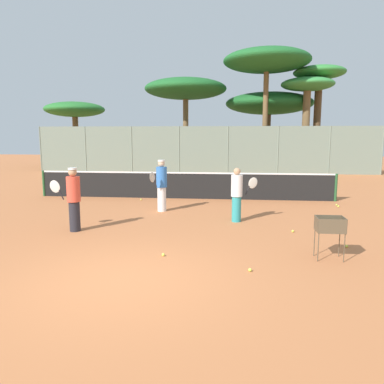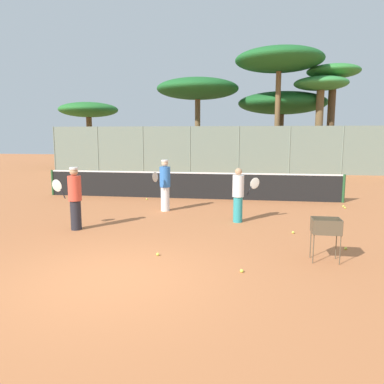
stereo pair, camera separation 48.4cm
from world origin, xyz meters
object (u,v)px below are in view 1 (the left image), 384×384
object	(u,v)px
ball_cart	(330,228)
player_red_cap	(161,185)
tennis_net	(184,185)
parked_car	(176,159)
player_yellow_shirt	(73,199)
player_white_outfit	(237,194)

from	to	relation	value
ball_cart	player_red_cap	bearing A→B (deg)	134.24
tennis_net	parked_car	world-z (taller)	parked_car
player_red_cap	player_yellow_shirt	bearing A→B (deg)	-10.45
player_white_outfit	player_yellow_shirt	world-z (taller)	player_yellow_shirt
player_white_outfit	player_yellow_shirt	distance (m)	4.59
player_red_cap	parked_car	size ratio (longest dim) A/B	0.41
tennis_net	player_yellow_shirt	xyz separation A→B (m)	(-2.25, -5.40, 0.32)
tennis_net	ball_cart	distance (m)	8.06
player_white_outfit	player_yellow_shirt	size ratio (longest dim) A/B	0.94
player_yellow_shirt	parked_car	xyz separation A→B (m)	(-0.19, 19.39, -0.22)
player_white_outfit	parked_car	bearing A→B (deg)	80.54
ball_cart	parked_car	distance (m)	21.96
parked_car	ball_cart	bearing A→B (deg)	-73.16
player_white_outfit	ball_cart	size ratio (longest dim) A/B	1.80
player_yellow_shirt	parked_car	distance (m)	19.39
tennis_net	parked_car	bearing A→B (deg)	99.86
tennis_net	player_yellow_shirt	bearing A→B (deg)	-112.58
ball_cart	parked_car	bearing A→B (deg)	106.84
player_white_outfit	parked_car	size ratio (longest dim) A/B	0.38
parked_car	player_red_cap	bearing A→B (deg)	-83.06
player_yellow_shirt	ball_cart	bearing A→B (deg)	170.39
ball_cart	parked_car	size ratio (longest dim) A/B	0.21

